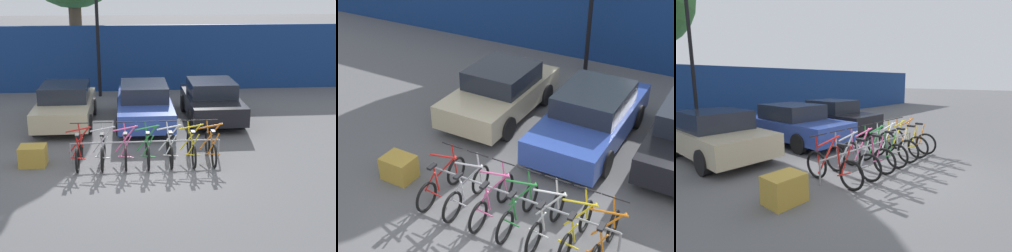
# 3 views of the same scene
# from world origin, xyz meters

# --- Properties ---
(ground_plane) EXTENTS (120.00, 120.00, 0.00)m
(ground_plane) POSITION_xyz_m (0.00, 0.00, 0.00)
(ground_plane) COLOR #59595B
(hoarding_wall) EXTENTS (36.00, 0.16, 2.92)m
(hoarding_wall) POSITION_xyz_m (0.00, 9.50, 1.46)
(hoarding_wall) COLOR navy
(hoarding_wall) RESTS_ON ground
(bike_rack) EXTENTS (4.12, 0.04, 0.57)m
(bike_rack) POSITION_xyz_m (0.17, 0.68, 0.49)
(bike_rack) COLOR gray
(bike_rack) RESTS_ON ground
(bicycle_red) EXTENTS (0.68, 1.71, 1.05)m
(bicycle_red) POSITION_xyz_m (-1.62, 0.53, 0.38)
(bicycle_red) COLOR black
(bicycle_red) RESTS_ON ground
(bicycle_silver) EXTENTS (0.68, 1.71, 1.05)m
(bicycle_silver) POSITION_xyz_m (-0.98, 0.53, 0.38)
(bicycle_silver) COLOR black
(bicycle_silver) RESTS_ON ground
(bicycle_pink) EXTENTS (0.68, 1.71, 1.05)m
(bicycle_pink) POSITION_xyz_m (-0.37, 0.53, 0.38)
(bicycle_pink) COLOR black
(bicycle_pink) RESTS_ON ground
(bicycle_green) EXTENTS (0.68, 1.71, 1.05)m
(bicycle_green) POSITION_xyz_m (0.22, 0.53, 0.38)
(bicycle_green) COLOR black
(bicycle_green) RESTS_ON ground
(bicycle_white) EXTENTS (0.68, 1.71, 1.05)m
(bicycle_white) POSITION_xyz_m (0.82, 0.53, 0.38)
(bicycle_white) COLOR black
(bicycle_white) RESTS_ON ground
(bicycle_yellow) EXTENTS (0.68, 1.71, 1.05)m
(bicycle_yellow) POSITION_xyz_m (1.42, 0.53, 0.38)
(bicycle_yellow) COLOR black
(bicycle_yellow) RESTS_ON ground
(bicycle_orange) EXTENTS (0.68, 1.71, 1.05)m
(bicycle_orange) POSITION_xyz_m (1.96, 0.53, 0.38)
(bicycle_orange) COLOR black
(bicycle_orange) RESTS_ON ground
(car_beige) EXTENTS (1.91, 3.94, 1.40)m
(car_beige) POSITION_xyz_m (-2.42, 4.40, 0.69)
(car_beige) COLOR #C1B28E
(car_beige) RESTS_ON ground
(car_blue) EXTENTS (1.91, 4.43, 1.40)m
(car_blue) POSITION_xyz_m (0.28, 4.29, 0.69)
(car_blue) COLOR #2D479E
(car_blue) RESTS_ON ground
(car_black) EXTENTS (1.91, 3.93, 1.40)m
(car_black) POSITION_xyz_m (2.69, 4.58, 0.69)
(car_black) COLOR black
(car_black) RESTS_ON ground
(lamp_post) EXTENTS (0.24, 0.44, 7.08)m
(lamp_post) POSITION_xyz_m (-1.47, 8.50, 3.90)
(lamp_post) COLOR black
(lamp_post) RESTS_ON ground
(cargo_crate) EXTENTS (0.70, 0.56, 0.55)m
(cargo_crate) POSITION_xyz_m (-2.85, 0.58, 0.28)
(cargo_crate) COLOR #B28C33
(cargo_crate) RESTS_ON ground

